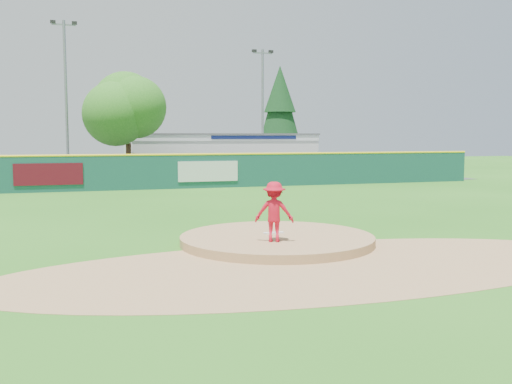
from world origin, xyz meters
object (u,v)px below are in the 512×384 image
object	(u,v)px
van	(190,170)
pitcher	(274,212)
light_pole_left	(66,93)
deciduous_tree	(128,115)
conifer_tree	(280,110)
pool_building_grp	(218,153)
light_pole_right	(263,106)

from	to	relation	value
van	pitcher	bearing A→B (deg)	-177.65
pitcher	light_pole_left	bearing A→B (deg)	-55.19
deciduous_tree	conifer_tree	size ratio (longest dim) A/B	0.77
deciduous_tree	light_pole_left	world-z (taller)	light_pole_left
pool_building_grp	light_pole_right	world-z (taller)	light_pole_right
light_pole_left	van	bearing A→B (deg)	-13.01
light_pole_left	light_pole_right	world-z (taller)	light_pole_left
conifer_tree	light_pole_left	xyz separation A→B (m)	(-19.00, -9.00, 0.51)
deciduous_tree	conifer_tree	distance (m)	18.63
van	conifer_tree	bearing A→B (deg)	-36.12
deciduous_tree	light_pole_right	world-z (taller)	light_pole_right
light_pole_right	light_pole_left	bearing A→B (deg)	-172.41
pool_building_grp	light_pole_right	bearing A→B (deg)	-44.95
pitcher	pool_building_grp	distance (m)	33.51
deciduous_tree	light_pole_right	distance (m)	11.75
pitcher	light_pole_right	size ratio (longest dim) A/B	0.16
pitcher	van	xyz separation A→B (m)	(2.70, 25.98, -0.37)
deciduous_tree	conifer_tree	xyz separation A→B (m)	(15.00, 11.00, 0.99)
conifer_tree	light_pole_right	size ratio (longest dim) A/B	0.95
pitcher	conifer_tree	xyz separation A→B (m)	(13.40, 36.89, 4.49)
pool_building_grp	deciduous_tree	size ratio (longest dim) A/B	2.07
van	light_pole_right	size ratio (longest dim) A/B	0.47
light_pole_left	pitcher	bearing A→B (deg)	-78.64
light_pole_right	conifer_tree	bearing A→B (deg)	60.26
pool_building_grp	light_pole_left	xyz separation A→B (m)	(-12.00, -4.99, 4.39)
deciduous_tree	light_pole_right	xyz separation A→B (m)	(11.00, 4.00, 0.99)
pool_building_grp	conifer_tree	xyz separation A→B (m)	(7.00, 4.01, 3.88)
pool_building_grp	light_pole_right	distance (m)	5.75
pitcher	light_pole_left	size ratio (longest dim) A/B	0.15
conifer_tree	light_pole_left	world-z (taller)	light_pole_left
van	light_pole_right	xyz separation A→B (m)	(6.70, 3.92, 4.86)
pool_building_grp	light_pole_left	size ratio (longest dim) A/B	1.38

